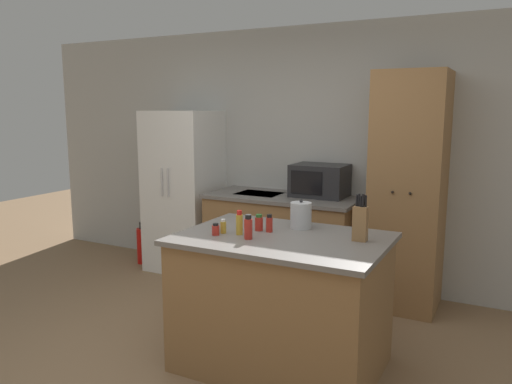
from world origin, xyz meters
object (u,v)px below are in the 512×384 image
object	(u,v)px
spice_bottle_amber_oil	(223,227)
spice_bottle_orange_cap	(216,230)
spice_bottle_tall_dark	(248,228)
refrigerator	(184,191)
pantry_cabinet	(408,192)
knife_block	(360,222)
kettle	(301,215)
spice_bottle_short_red	(269,224)
spice_bottle_pale_salt	(239,223)
fire_extinguisher	(142,245)
microwave	(320,180)
spice_bottle_green_herb	(259,223)

from	to	relation	value
spice_bottle_amber_oil	spice_bottle_orange_cap	world-z (taller)	spice_bottle_amber_oil
spice_bottle_tall_dark	refrigerator	bearing A→B (deg)	135.88
spice_bottle_tall_dark	pantry_cabinet	bearing A→B (deg)	66.73
knife_block	kettle	distance (m)	0.50
spice_bottle_short_red	kettle	distance (m)	0.26
spice_bottle_pale_salt	kettle	bearing A→B (deg)	50.52
refrigerator	knife_block	world-z (taller)	refrigerator
spice_bottle_orange_cap	fire_extinguisher	bearing A→B (deg)	141.80
microwave	fire_extinguisher	world-z (taller)	microwave
pantry_cabinet	spice_bottle_pale_salt	bearing A→B (deg)	-117.49
spice_bottle_short_red	spice_bottle_orange_cap	xyz separation A→B (m)	(-0.28, -0.25, -0.02)
refrigerator	fire_extinguisher	world-z (taller)	refrigerator
spice_bottle_green_herb	knife_block	bearing A→B (deg)	4.25
microwave	spice_bottle_short_red	size ratio (longest dim) A/B	4.19
pantry_cabinet	spice_bottle_amber_oil	bearing A→B (deg)	-120.43
kettle	fire_extinguisher	bearing A→B (deg)	155.44
spice_bottle_short_red	spice_bottle_pale_salt	size ratio (longest dim) A/B	0.74
refrigerator	spice_bottle_amber_oil	bearing A→B (deg)	-47.24
microwave	spice_bottle_tall_dark	distance (m)	1.75
refrigerator	kettle	size ratio (longest dim) A/B	8.33
spice_bottle_tall_dark	spice_bottle_short_red	bearing A→B (deg)	80.62
knife_block	spice_bottle_pale_salt	xyz separation A→B (m)	(-0.78, -0.21, -0.05)
spice_bottle_pale_salt	spice_bottle_orange_cap	size ratio (longest dim) A/B	2.07
knife_block	spice_bottle_green_herb	world-z (taller)	knife_block
knife_block	pantry_cabinet	bearing A→B (deg)	88.07
kettle	spice_bottle_pale_salt	bearing A→B (deg)	-129.48
spice_bottle_tall_dark	spice_bottle_green_herb	size ratio (longest dim) A/B	1.41
spice_bottle_pale_salt	knife_block	bearing A→B (deg)	15.45
refrigerator	spice_bottle_tall_dark	bearing A→B (deg)	-44.12
refrigerator	spice_bottle_green_herb	xyz separation A→B (m)	(1.65, -1.40, 0.11)
refrigerator	spice_bottle_pale_salt	world-z (taller)	refrigerator
pantry_cabinet	spice_bottle_orange_cap	xyz separation A→B (m)	(-0.96, -1.67, -0.08)
spice_bottle_pale_salt	fire_extinguisher	world-z (taller)	spice_bottle_pale_salt
microwave	fire_extinguisher	distance (m)	2.27
spice_bottle_green_herb	spice_bottle_tall_dark	bearing A→B (deg)	-79.77
pantry_cabinet	spice_bottle_pale_salt	distance (m)	1.79
spice_bottle_tall_dark	kettle	xyz separation A→B (m)	(0.19, 0.44, 0.02)
refrigerator	spice_bottle_orange_cap	distance (m)	2.20
refrigerator	spice_bottle_short_red	world-z (taller)	refrigerator
spice_bottle_short_red	spice_bottle_tall_dark	bearing A→B (deg)	-99.38
spice_bottle_amber_oil	fire_extinguisher	xyz separation A→B (m)	(-2.00, 1.49, -0.76)
refrigerator	microwave	bearing A→B (deg)	3.64
refrigerator	spice_bottle_pale_salt	size ratio (longest dim) A/B	10.48
spice_bottle_pale_salt	kettle	xyz separation A→B (m)	(0.30, 0.37, 0.02)
spice_bottle_tall_dark	spice_bottle_orange_cap	world-z (taller)	spice_bottle_tall_dark
spice_bottle_pale_salt	kettle	world-z (taller)	kettle
spice_bottle_tall_dark	spice_bottle_green_herb	distance (m)	0.24
microwave	spice_bottle_pale_salt	size ratio (longest dim) A/B	3.11
spice_bottle_green_herb	spice_bottle_amber_oil	bearing A→B (deg)	-135.43
spice_bottle_short_red	spice_bottle_green_herb	world-z (taller)	spice_bottle_short_red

